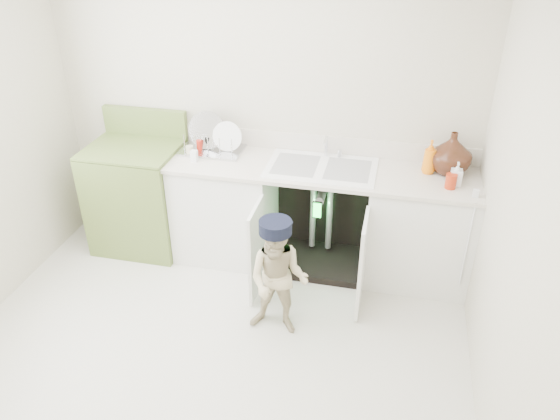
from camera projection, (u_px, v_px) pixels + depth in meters
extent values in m
plane|color=beige|center=(211.00, 351.00, 3.79)|extent=(3.50, 3.50, 0.00)
cube|color=beige|center=(262.00, 107.00, 4.42)|extent=(3.50, 2.50, 0.02)
cube|color=beige|center=(46.00, 392.00, 1.90)|extent=(3.50, 2.50, 0.02)
cube|color=beige|center=(516.00, 228.00, 2.82)|extent=(2.50, 3.00, 0.02)
cube|color=silver|center=(226.00, 209.00, 4.63)|extent=(0.80, 0.60, 0.86)
cube|color=silver|center=(419.00, 231.00, 4.32)|extent=(0.80, 0.60, 0.86)
cube|color=black|center=(324.00, 204.00, 4.70)|extent=(0.80, 0.06, 0.86)
cube|color=black|center=(318.00, 259.00, 4.68)|extent=(0.80, 0.60, 0.06)
cylinder|color=gray|center=(313.00, 211.00, 4.56)|extent=(0.05, 0.05, 0.70)
cylinder|color=gray|center=(330.00, 212.00, 4.54)|extent=(0.05, 0.05, 0.70)
cylinder|color=gray|center=(321.00, 197.00, 4.42)|extent=(0.07, 0.18, 0.07)
cube|color=silver|center=(257.00, 250.00, 4.15)|extent=(0.03, 0.40, 0.76)
cube|color=silver|center=(362.00, 264.00, 3.99)|extent=(0.02, 0.40, 0.76)
cube|color=silver|center=(321.00, 170.00, 4.25)|extent=(2.44, 0.64, 0.03)
cube|color=silver|center=(327.00, 145.00, 4.45)|extent=(2.44, 0.02, 0.15)
cube|color=white|center=(321.00, 169.00, 4.24)|extent=(0.85, 0.55, 0.02)
cube|color=gray|center=(296.00, 165.00, 4.28)|extent=(0.34, 0.40, 0.01)
cube|color=gray|center=(348.00, 170.00, 4.20)|extent=(0.34, 0.40, 0.01)
cylinder|color=silver|center=(326.00, 146.00, 4.38)|extent=(0.03, 0.03, 0.17)
cylinder|color=silver|center=(325.00, 140.00, 4.29)|extent=(0.02, 0.14, 0.02)
cylinder|color=silver|center=(339.00, 153.00, 4.38)|extent=(0.04, 0.04, 0.06)
cylinder|color=silver|center=(467.00, 245.00, 3.94)|extent=(0.01, 0.01, 0.70)
cube|color=silver|center=(476.00, 193.00, 3.82)|extent=(0.04, 0.02, 0.06)
cube|color=silver|center=(212.00, 150.00, 4.52)|extent=(0.50, 0.34, 0.02)
cylinder|color=silver|center=(207.00, 138.00, 4.50)|extent=(0.31, 0.11, 0.30)
cylinder|color=white|center=(228.00, 142.00, 4.45)|extent=(0.25, 0.06, 0.24)
cylinder|color=silver|center=(184.00, 143.00, 4.43)|extent=(0.01, 0.01, 0.15)
cylinder|color=silver|center=(196.00, 144.00, 4.41)|extent=(0.01, 0.01, 0.15)
cylinder|color=silver|center=(208.00, 145.00, 4.39)|extent=(0.01, 0.01, 0.15)
cylinder|color=silver|center=(220.00, 146.00, 4.37)|extent=(0.01, 0.01, 0.15)
cylinder|color=silver|center=(232.00, 147.00, 4.35)|extent=(0.01, 0.01, 0.15)
imported|color=#412212|center=(451.00, 153.00, 4.09)|extent=(0.31, 0.31, 0.33)
imported|color=orange|center=(430.00, 157.00, 4.10)|extent=(0.10, 0.10, 0.26)
imported|color=silver|center=(457.00, 174.00, 3.95)|extent=(0.08, 0.08, 0.18)
cylinder|color=#AC290E|center=(451.00, 181.00, 3.93)|extent=(0.08, 0.08, 0.11)
cylinder|color=#B41E0F|center=(199.00, 146.00, 4.48)|extent=(0.05, 0.05, 0.10)
cylinder|color=#C0B58D|center=(190.00, 151.00, 4.43)|extent=(0.06, 0.06, 0.08)
cylinder|color=black|center=(208.00, 144.00, 4.50)|extent=(0.04, 0.04, 0.12)
cube|color=white|center=(194.00, 156.00, 4.33)|extent=(0.05, 0.05, 0.09)
cube|color=olive|center=(140.00, 198.00, 4.75)|extent=(0.75, 0.65, 0.91)
cube|color=olive|center=(132.00, 148.00, 4.51)|extent=(0.75, 0.65, 0.02)
cube|color=olive|center=(145.00, 122.00, 4.69)|extent=(0.75, 0.06, 0.24)
cylinder|color=black|center=(102.00, 154.00, 4.42)|extent=(0.17, 0.17, 0.02)
cylinder|color=silver|center=(102.00, 153.00, 4.41)|extent=(0.20, 0.20, 0.01)
cylinder|color=black|center=(121.00, 139.00, 4.68)|extent=(0.17, 0.17, 0.02)
cylinder|color=silver|center=(120.00, 138.00, 4.68)|extent=(0.20, 0.20, 0.01)
cylinder|color=black|center=(145.00, 159.00, 4.34)|extent=(0.17, 0.17, 0.02)
cylinder|color=silver|center=(145.00, 157.00, 4.34)|extent=(0.20, 0.20, 0.01)
cylinder|color=black|center=(161.00, 143.00, 4.61)|extent=(0.17, 0.17, 0.02)
cylinder|color=silver|center=(161.00, 142.00, 4.61)|extent=(0.20, 0.20, 0.01)
imported|color=#C6B88E|center=(278.00, 280.00, 3.76)|extent=(0.44, 0.35, 0.89)
cylinder|color=black|center=(278.00, 229.00, 3.55)|extent=(0.23, 0.23, 0.09)
cube|color=black|center=(282.00, 226.00, 3.65)|extent=(0.17, 0.10, 0.01)
cube|color=black|center=(317.00, 210.00, 4.04)|extent=(0.07, 0.01, 0.14)
cube|color=#26F23F|center=(317.00, 210.00, 4.03)|extent=(0.06, 0.00, 0.12)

